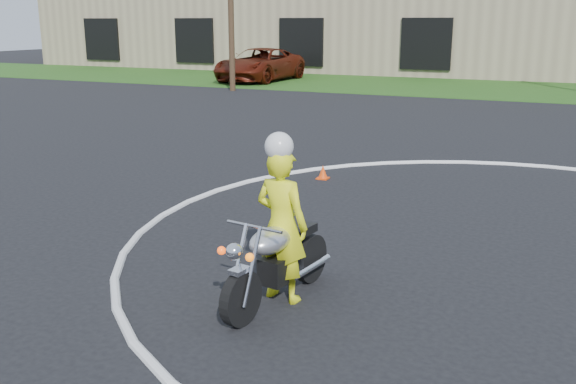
% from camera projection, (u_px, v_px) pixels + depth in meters
% --- Properties ---
extents(ground, '(120.00, 120.00, 0.00)m').
position_uv_depth(ground, '(504.00, 334.00, 6.99)').
color(ground, black).
rests_on(ground, ground).
extents(grass_strip, '(120.00, 10.00, 0.02)m').
position_uv_depth(grass_strip, '(567.00, 92.00, 30.78)').
color(grass_strip, '#1E4714').
rests_on(grass_strip, ground).
extents(primary_motorcycle, '(0.79, 2.12, 1.12)m').
position_uv_depth(primary_motorcycle, '(277.00, 260.00, 7.64)').
color(primary_motorcycle, black).
rests_on(primary_motorcycle, ground).
extents(rider_primary_grp, '(0.75, 0.55, 2.08)m').
position_uv_depth(rider_primary_grp, '(282.00, 221.00, 7.64)').
color(rider_primary_grp, '#ECF219').
rests_on(rider_primary_grp, ground).
extents(pickup_grp, '(3.18, 6.65, 1.83)m').
position_uv_depth(pickup_grp, '(260.00, 65.00, 36.25)').
color(pickup_grp, '#4E1408').
rests_on(pickup_grp, ground).
extents(warehouse, '(41.00, 17.00, 8.30)m').
position_uv_depth(warehouse, '(319.00, 9.00, 48.28)').
color(warehouse, tan).
rests_on(warehouse, ground).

